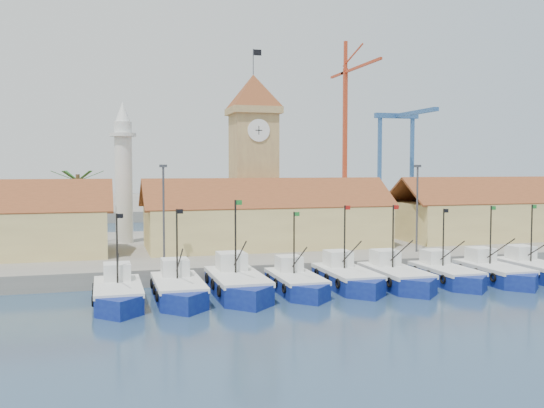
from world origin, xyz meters
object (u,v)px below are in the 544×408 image
object	(u,v)px
boat_0	(118,296)
boat_4	(348,279)
clock_tower	(253,153)
minaret	(124,172)

from	to	relation	value
boat_0	boat_4	xyz separation A→B (m)	(19.01, 1.24, 0.02)
boat_0	clock_tower	distance (m)	31.30
clock_tower	boat_4	bearing A→B (deg)	-83.54
minaret	clock_tower	bearing A→B (deg)	-7.61
boat_4	minaret	bearing A→B (deg)	125.20
minaret	boat_0	bearing A→B (deg)	-93.08
boat_0	boat_4	bearing A→B (deg)	3.72
boat_0	clock_tower	size ratio (longest dim) A/B	0.42
boat_4	boat_0	bearing A→B (deg)	-176.28
boat_4	clock_tower	world-z (taller)	clock_tower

